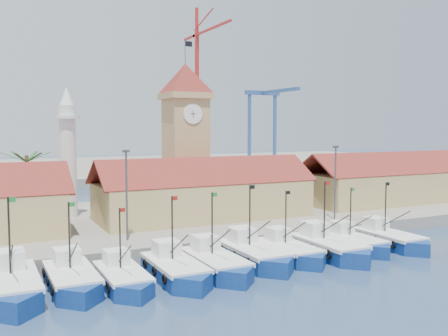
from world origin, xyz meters
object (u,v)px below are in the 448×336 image
boat_5 (255,256)px  clock_tower (186,133)px  minaret (68,152)px  boat_0 (12,288)px

boat_5 → clock_tower: 25.43m
clock_tower → boat_5: bearing=-95.9°
minaret → clock_tower: bearing=-7.6°
boat_5 → minaret: (-12.64, 24.74, 8.93)m
boat_5 → minaret: 29.18m
boat_0 → minaret: minaret is taller
boat_0 → boat_5: 20.85m
boat_0 → minaret: (8.21, 24.93, 8.91)m
minaret → boat_5: bearing=-62.9°
boat_0 → clock_tower: clock_tower is taller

